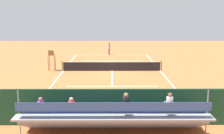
% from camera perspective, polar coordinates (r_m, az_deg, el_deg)
% --- Properties ---
extents(ground_plane, '(60.00, 60.00, 0.00)m').
position_cam_1_polar(ground_plane, '(28.85, -0.04, -0.80)').
color(ground_plane, '#BC6033').
extents(court_line_markings, '(10.10, 22.20, 0.01)m').
position_cam_1_polar(court_line_markings, '(28.89, -0.04, -0.78)').
color(court_line_markings, white).
rests_on(court_line_markings, ground).
extents(tennis_net, '(10.30, 0.10, 1.07)m').
position_cam_1_polar(tennis_net, '(28.75, -0.04, 0.18)').
color(tennis_net, black).
rests_on(tennis_net, ground).
extents(backdrop_wall, '(18.00, 0.16, 2.00)m').
position_cam_1_polar(backdrop_wall, '(15.08, 0.20, -8.14)').
color(backdrop_wall, '#194228').
rests_on(backdrop_wall, ground).
extents(bleacher_stand, '(9.06, 2.40, 2.48)m').
position_cam_1_polar(bleacher_stand, '(13.82, 0.27, -10.30)').
color(bleacher_stand, gray).
rests_on(bleacher_stand, ground).
extents(umpire_chair, '(0.67, 0.67, 2.14)m').
position_cam_1_polar(umpire_chair, '(29.42, -12.21, 1.78)').
color(umpire_chair, brown).
rests_on(umpire_chair, ground).
extents(courtside_bench, '(1.80, 0.40, 0.93)m').
position_cam_1_polar(courtside_bench, '(16.25, 11.55, -8.58)').
color(courtside_bench, '#9E754C').
rests_on(courtside_bench, ground).
extents(equipment_bag, '(0.90, 0.36, 0.36)m').
position_cam_1_polar(equipment_bag, '(15.98, 4.83, -10.17)').
color(equipment_bag, '#B22D2D').
rests_on(equipment_bag, ground).
extents(tennis_player, '(0.43, 0.55, 1.93)m').
position_cam_1_polar(tennis_player, '(39.53, -0.59, 3.95)').
color(tennis_player, navy).
rests_on(tennis_player, ground).
extents(tennis_racket, '(0.52, 0.51, 0.03)m').
position_cam_1_polar(tennis_racket, '(39.85, -1.62, 2.56)').
color(tennis_racket, black).
rests_on(tennis_racket, ground).
extents(tennis_ball_near, '(0.07, 0.07, 0.07)m').
position_cam_1_polar(tennis_ball_near, '(39.18, 1.33, 2.43)').
color(tennis_ball_near, '#CCDB33').
rests_on(tennis_ball_near, ground).
extents(tennis_ball_far, '(0.07, 0.07, 0.07)m').
position_cam_1_polar(tennis_ball_far, '(37.10, 1.75, 1.94)').
color(tennis_ball_far, '#CCDB33').
rests_on(tennis_ball_far, ground).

